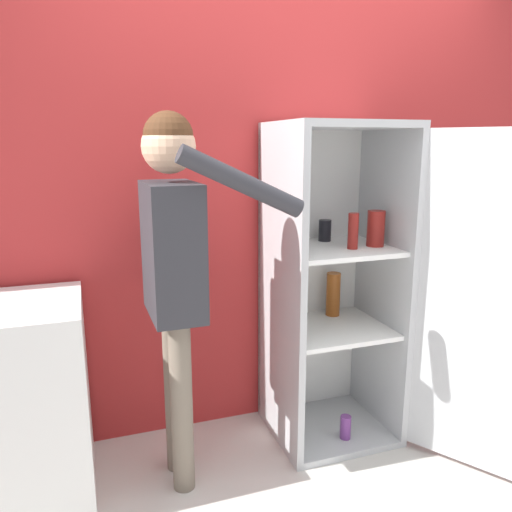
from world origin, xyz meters
TOP-DOWN VIEW (x-y plane):
  - wall_back at (0.00, 0.98)m, footprint 7.00×0.06m
  - refrigerator at (0.29, 0.57)m, footprint 0.99×1.10m
  - person at (-0.67, 0.52)m, footprint 0.62×0.51m
  - counter at (-1.39, 0.64)m, footprint 0.65×0.59m

SIDE VIEW (x-z plane):
  - counter at x=-1.39m, z-range 0.00..0.90m
  - refrigerator at x=0.29m, z-range 0.00..1.66m
  - person at x=-0.67m, z-range 0.25..1.94m
  - wall_back at x=0.00m, z-range 0.00..2.55m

